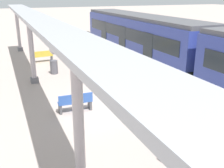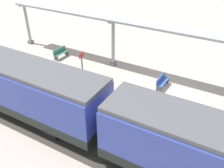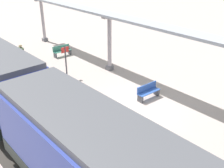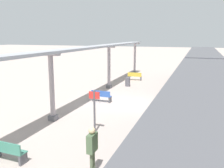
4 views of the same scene
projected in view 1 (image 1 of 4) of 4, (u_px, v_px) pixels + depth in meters
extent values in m
plane|color=#B1A097|center=(113.00, 103.00, 12.56)|extent=(176.00, 176.00, 0.00)
cube|color=gold|center=(169.00, 94.00, 13.74)|extent=(0.55, 36.80, 0.01)
cube|color=#38332D|center=(198.00, 89.00, 14.43)|extent=(3.20, 48.80, 0.01)
cube|color=#314097|center=(138.00, 35.00, 19.95)|extent=(2.60, 14.98, 2.60)
cube|color=black|center=(137.00, 49.00, 20.28)|extent=(2.63, 15.00, 0.55)
cube|color=#515156|center=(138.00, 16.00, 19.48)|extent=(2.39, 14.98, 0.24)
cube|color=#1E262D|center=(122.00, 32.00, 19.36)|extent=(0.03, 13.78, 0.84)
cube|color=#1E262D|center=(104.00, 33.00, 22.80)|extent=(0.04, 1.10, 2.00)
cube|color=#1E262D|center=(122.00, 40.00, 19.54)|extent=(0.04, 1.10, 2.00)
cube|color=#1E262D|center=(148.00, 49.00, 16.29)|extent=(0.04, 1.10, 2.00)
cube|color=black|center=(174.00, 72.00, 16.31)|extent=(2.21, 0.90, 0.64)
cube|color=black|center=(113.00, 45.00, 24.65)|extent=(2.21, 0.90, 0.64)
cube|color=slate|center=(20.00, 49.00, 23.85)|extent=(0.44, 0.44, 0.30)
cylinder|color=#A59BA0|center=(18.00, 28.00, 23.24)|extent=(0.28, 0.28, 3.44)
cube|color=#A59BA0|center=(15.00, 7.00, 22.65)|extent=(1.10, 0.36, 0.12)
cube|color=slate|center=(35.00, 80.00, 15.42)|extent=(0.44, 0.44, 0.30)
cylinder|color=#A59BA0|center=(31.00, 49.00, 14.81)|extent=(0.28, 0.28, 3.44)
cube|color=#A59BA0|center=(28.00, 16.00, 14.22)|extent=(1.10, 0.36, 0.12)
cylinder|color=#A59BA0|center=(78.00, 119.00, 6.55)|extent=(0.28, 0.28, 3.44)
cube|color=#A59BA0|center=(75.00, 48.00, 5.97)|extent=(1.10, 0.36, 0.12)
cube|color=#A8AAB2|center=(41.00, 21.00, 10.17)|extent=(1.20, 29.39, 0.16)
cube|color=gold|center=(43.00, 56.00, 20.00)|extent=(1.52, 0.52, 0.04)
cube|color=gold|center=(43.00, 54.00, 19.77)|extent=(1.50, 0.14, 0.40)
cube|color=#4C4C51|center=(34.00, 60.00, 19.80)|extent=(0.12, 0.40, 0.42)
cube|color=#4C4C51|center=(52.00, 58.00, 20.36)|extent=(0.12, 0.40, 0.42)
cube|color=#2E54A5|center=(75.00, 102.00, 11.62)|extent=(1.52, 0.51, 0.04)
cube|color=#2E54A5|center=(76.00, 99.00, 11.38)|extent=(1.50, 0.13, 0.40)
cube|color=#4C4C51|center=(60.00, 109.00, 11.48)|extent=(0.12, 0.40, 0.42)
cube|color=#4C4C51|center=(90.00, 104.00, 11.92)|extent=(0.12, 0.40, 0.42)
cylinder|color=#514F56|center=(54.00, 67.00, 17.04)|extent=(0.48, 0.48, 0.88)
cylinder|color=#4C4C51|center=(197.00, 144.00, 7.14)|extent=(0.10, 0.10, 2.20)
cube|color=red|center=(201.00, 116.00, 6.86)|extent=(0.56, 0.04, 0.36)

